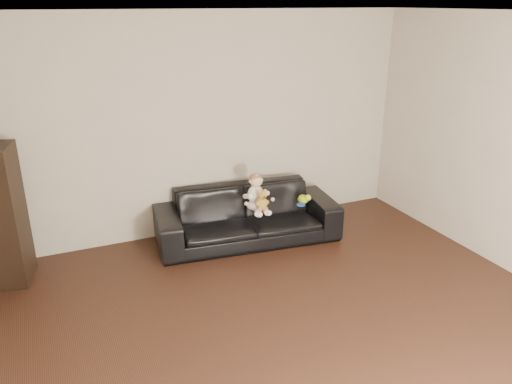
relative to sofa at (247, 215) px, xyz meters
name	(u,v)px	position (x,y,z in m)	size (l,w,h in m)	color
floor	(326,359)	(-0.25, -2.25, -0.31)	(5.50, 5.50, 0.00)	#351D12
ceiling	(347,14)	(-0.25, -2.25, 2.29)	(5.50, 5.50, 0.00)	#BAB09D
wall_back	(211,126)	(-0.25, 0.50, 0.99)	(5.00, 5.00, 0.00)	#BAB09D
sofa	(247,215)	(0.00, 0.00, 0.00)	(2.12, 0.83, 0.62)	black
cabinet	(3,216)	(-2.55, 0.10, 0.40)	(0.35, 0.49, 1.41)	black
baby	(256,194)	(0.07, -0.11, 0.29)	(0.32, 0.39, 0.44)	#F9D2D5
teddy_bear	(262,200)	(0.08, -0.25, 0.27)	(0.17, 0.17, 0.25)	#AF8532
toy_green	(303,199)	(0.68, -0.14, 0.15)	(0.12, 0.15, 0.10)	#BCE51B
toy_rattle	(300,199)	(0.66, -0.09, 0.13)	(0.07, 0.07, 0.07)	orange
toy_blue_disc	(301,205)	(0.62, -0.19, 0.11)	(0.10, 0.10, 0.01)	blue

